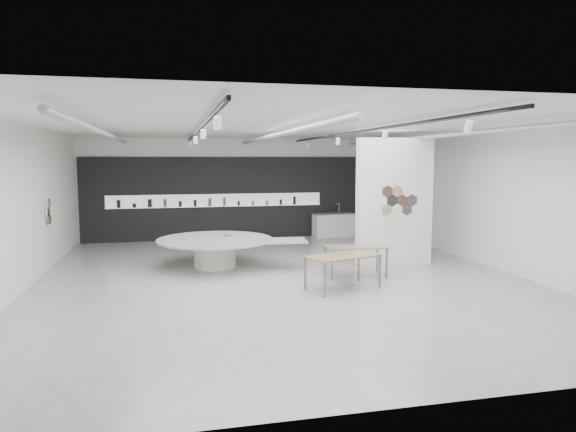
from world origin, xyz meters
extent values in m
cube|color=#B0ABA6|center=(0.00, 0.00, -0.01)|extent=(12.00, 14.00, 0.01)
cube|color=silver|center=(0.00, 0.00, 3.80)|extent=(12.00, 14.00, 0.01)
cube|color=white|center=(0.00, 7.00, 1.90)|extent=(12.00, 0.01, 3.80)
cube|color=white|center=(0.00, -7.00, 1.90)|extent=(12.00, 0.01, 3.80)
cube|color=white|center=(6.00, 0.00, 1.90)|extent=(0.01, 14.00, 3.80)
cube|color=white|center=(-6.00, 0.00, 1.90)|extent=(0.01, 14.00, 3.80)
cylinder|color=#939396|center=(-4.20, 0.50, 3.62)|extent=(0.12, 12.00, 0.12)
cylinder|color=#939396|center=(0.00, 0.50, 3.62)|extent=(0.12, 12.00, 0.12)
cylinder|color=#939396|center=(4.20, 0.50, 3.62)|extent=(0.12, 12.00, 0.12)
cube|color=black|center=(-2.00, 0.00, 3.70)|extent=(0.05, 13.00, 0.06)
cylinder|color=white|center=(-2.00, -5.00, 3.52)|extent=(0.11, 0.18, 0.21)
cylinder|color=white|center=(-2.00, -1.70, 3.52)|extent=(0.11, 0.18, 0.21)
cylinder|color=white|center=(-2.00, 1.60, 3.52)|extent=(0.11, 0.18, 0.21)
cylinder|color=white|center=(-2.00, 4.90, 3.52)|extent=(0.11, 0.18, 0.21)
cube|color=black|center=(2.00, 0.00, 3.70)|extent=(0.05, 13.00, 0.06)
cylinder|color=white|center=(2.00, -5.00, 3.52)|extent=(0.11, 0.18, 0.21)
cylinder|color=white|center=(2.00, -1.70, 3.52)|extent=(0.11, 0.18, 0.21)
cylinder|color=white|center=(2.00, 1.60, 3.52)|extent=(0.11, 0.18, 0.21)
cylinder|color=white|center=(2.00, 4.90, 3.52)|extent=(0.11, 0.18, 0.21)
cylinder|color=#9B835F|center=(-5.97, 2.50, 1.35)|extent=(0.03, 0.28, 0.28)
cylinder|color=#4E3127|center=(-5.97, 2.76, 1.35)|extent=(0.03, 0.28, 0.28)
cylinder|color=black|center=(-5.97, 2.63, 1.58)|extent=(0.03, 0.28, 0.28)
cylinder|color=white|center=(-5.97, 2.37, 1.58)|extent=(0.03, 0.28, 0.28)
cylinder|color=white|center=(-5.97, 2.50, 1.81)|extent=(0.03, 0.28, 0.28)
cylinder|color=black|center=(-5.97, 2.76, 1.81)|extent=(0.03, 0.28, 0.28)
cube|color=black|center=(0.00, 6.94, 1.55)|extent=(11.80, 0.10, 3.10)
cube|color=white|center=(-1.00, 6.87, 1.48)|extent=(8.00, 0.06, 0.46)
cube|color=white|center=(-1.00, 6.81, 1.25)|extent=(8.00, 0.18, 0.02)
cylinder|color=black|center=(-4.53, 6.81, 1.41)|extent=(0.13, 0.13, 0.29)
cylinder|color=black|center=(-3.99, 6.81, 1.34)|extent=(0.13, 0.13, 0.15)
cylinder|color=black|center=(-3.44, 6.81, 1.42)|extent=(0.14, 0.14, 0.30)
cylinder|color=brown|center=(-2.90, 6.81, 1.41)|extent=(0.12, 0.12, 0.29)
cylinder|color=black|center=(-2.36, 6.81, 1.37)|extent=(0.12, 0.12, 0.21)
cylinder|color=black|center=(-1.81, 6.81, 1.39)|extent=(0.10, 0.10, 0.25)
cylinder|color=brown|center=(-1.27, 6.81, 1.42)|extent=(0.12, 0.12, 0.30)
cylinder|color=brown|center=(-0.73, 6.81, 1.42)|extent=(0.10, 0.10, 0.31)
cylinder|color=black|center=(-0.19, 6.81, 1.35)|extent=(0.09, 0.09, 0.17)
cylinder|color=brown|center=(0.36, 6.81, 1.35)|extent=(0.10, 0.10, 0.16)
cylinder|color=brown|center=(0.90, 6.81, 1.34)|extent=(0.09, 0.09, 0.15)
cylinder|color=black|center=(1.44, 6.81, 1.37)|extent=(0.09, 0.09, 0.21)
cylinder|color=black|center=(1.99, 6.81, 1.42)|extent=(0.11, 0.11, 0.31)
cube|color=white|center=(3.50, 1.00, 1.80)|extent=(2.20, 0.35, 3.60)
cylinder|color=white|center=(3.50, 0.81, 1.60)|extent=(0.34, 0.03, 0.34)
cylinder|color=black|center=(3.80, 0.81, 1.60)|extent=(0.34, 0.03, 0.34)
cylinder|color=#9B835F|center=(3.20, 0.81, 1.60)|extent=(0.34, 0.03, 0.34)
cylinder|color=#4E3127|center=(3.65, 0.81, 1.86)|extent=(0.34, 0.03, 0.34)
cylinder|color=black|center=(3.35, 0.81, 1.86)|extent=(0.34, 0.03, 0.34)
cylinder|color=white|center=(3.65, 0.81, 1.34)|extent=(0.34, 0.03, 0.34)
cylinder|color=white|center=(3.35, 0.81, 1.34)|extent=(0.34, 0.03, 0.34)
cylinder|color=black|center=(3.95, 0.81, 1.86)|extent=(0.34, 0.03, 0.34)
cylinder|color=#9B835F|center=(3.50, 0.81, 2.12)|extent=(0.34, 0.03, 0.34)
cylinder|color=#4E3127|center=(3.20, 0.81, 2.12)|extent=(0.34, 0.03, 0.34)
cylinder|color=white|center=(-1.52, 1.74, 0.38)|extent=(1.27, 1.27, 0.76)
cylinder|color=#A4A39A|center=(-1.52, 1.74, 0.78)|extent=(3.52, 3.52, 0.05)
cube|color=#A4A39A|center=(0.21, 1.12, 0.79)|extent=(1.51, 1.03, 0.05)
cube|color=#9B835F|center=(-2.40, 1.83, 0.82)|extent=(0.24, 0.18, 0.01)
cube|color=#4E3127|center=(-1.11, 2.24, 0.82)|extent=(0.24, 0.18, 0.01)
cube|color=olive|center=(1.18, -1.33, 0.78)|extent=(1.88, 1.37, 0.03)
cube|color=slate|center=(0.55, -1.96, 0.38)|extent=(0.05, 0.05, 0.76)
cube|color=slate|center=(0.30, -1.24, 0.38)|extent=(0.05, 0.05, 0.76)
cube|color=slate|center=(2.07, -1.42, 0.38)|extent=(0.05, 0.05, 0.76)
cube|color=slate|center=(1.81, -0.70, 0.38)|extent=(0.05, 0.05, 0.76)
cube|color=slate|center=(1.93, -0.15, 0.77)|extent=(1.55, 0.82, 0.03)
cube|color=slate|center=(1.20, -0.46, 0.37)|extent=(0.05, 0.05, 0.75)
cube|color=slate|center=(1.23, 0.22, 0.37)|extent=(0.05, 0.05, 0.75)
cube|color=slate|center=(2.63, -0.52, 0.37)|extent=(0.05, 0.05, 0.75)
cube|color=slate|center=(2.66, 0.16, 0.37)|extent=(0.05, 0.05, 0.75)
cube|color=white|center=(3.48, 6.53, 0.45)|extent=(1.62, 0.72, 0.89)
cube|color=slate|center=(3.48, 6.53, 0.90)|extent=(1.67, 0.76, 0.03)
cylinder|color=silver|center=(3.77, 6.70, 1.10)|extent=(0.03, 0.03, 0.36)
cylinder|color=silver|center=(3.69, 6.69, 1.27)|extent=(0.16, 0.04, 0.02)
camera|label=1|loc=(-2.67, -12.47, 2.99)|focal=32.00mm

